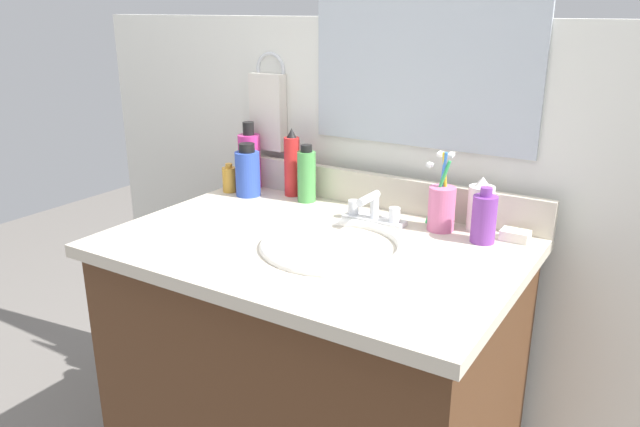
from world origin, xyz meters
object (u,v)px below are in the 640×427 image
bottle_shampoo_blue (248,172)px  bottle_cream_purple (484,218)px  bottle_soap_pink (250,160)px  bottle_oil_amber (229,179)px  bottle_toner_green (307,175)px  bottle_spray_red (292,165)px  soap_bar (515,235)px  bottle_lotion_white (481,206)px  hand_towel (268,112)px  faucet (373,212)px  cup_pink (442,207)px

bottle_shampoo_blue → bottle_cream_purple: (0.68, -0.01, -0.01)m
bottle_soap_pink → bottle_oil_amber: bearing=-109.6°
bottle_toner_green → bottle_soap_pink: 0.22m
bottle_spray_red → soap_bar: size_ratio=3.02×
bottle_soap_pink → bottle_toner_green: bearing=-6.6°
bottle_toner_green → bottle_lotion_white: bottle_toner_green is taller
hand_towel → soap_bar: (0.76, -0.08, -0.21)m
bottle_toner_green → bottle_shampoo_blue: (-0.17, -0.04, -0.01)m
bottle_shampoo_blue → bottle_cream_purple: 0.68m
bottle_soap_pink → soap_bar: (0.79, -0.02, -0.07)m
bottle_oil_amber → soap_bar: bearing=2.9°
soap_bar → faucet: bearing=-168.6°
bottle_shampoo_blue → bottle_cream_purple: bottle_shampoo_blue is taller
bottle_oil_amber → bottle_soap_pink: bearing=70.4°
bottle_cream_purple → soap_bar: (0.06, 0.05, -0.05)m
bottle_toner_green → bottle_spray_red: 0.07m
faucet → bottle_lotion_white: 0.26m
cup_pink → soap_bar: size_ratio=3.03×
bottle_oil_amber → cup_pink: cup_pink is taller
bottle_shampoo_blue → bottle_oil_amber: bearing=179.3°
bottle_oil_amber → bottle_toner_green: bearing=9.7°
hand_towel → bottle_cream_purple: 0.73m
hand_towel → bottle_oil_amber: bearing=-114.6°
bottle_soap_pink → bottle_lotion_white: (0.70, 0.00, -0.03)m
bottle_toner_green → bottle_shampoo_blue: bearing=-166.2°
bottle_toner_green → bottle_soap_pink: size_ratio=0.81×
bottle_toner_green → bottle_lotion_white: (0.48, 0.03, -0.01)m
cup_pink → bottle_oil_amber: bearing=-178.4°
bottle_lotion_white → bottle_oil_amber: bearing=-174.7°
bottle_toner_green → bottle_spray_red: (-0.07, 0.03, 0.02)m
bottle_toner_green → faucet: bearing=-15.4°
bottle_toner_green → soap_bar: bottle_toner_green is taller
bottle_oil_amber → bottle_shampoo_blue: bearing=-0.7°
bottle_toner_green → bottle_spray_red: bottle_spray_red is taller
faucet → bottle_toner_green: bearing=164.6°
cup_pink → bottle_cream_purple: bearing=-13.2°
bottle_soap_pink → hand_towel: bearing=59.9°
hand_towel → bottle_lotion_white: bearing=-4.7°
bottle_spray_red → bottle_lotion_white: size_ratio=1.46×
bottle_oil_amber → bottle_cream_purple: bearing=-0.6°
hand_towel → bottle_shampoo_blue: bearing=-83.5°
bottle_cream_purple → soap_bar: bearing=39.3°
bottle_soap_pink → bottle_lotion_white: bearing=0.0°
bottle_soap_pink → bottle_cream_purple: bottle_soap_pink is taller
bottle_cream_purple → bottle_toner_green: bearing=174.5°
bottle_oil_amber → bottle_spray_red: 0.19m
bottle_oil_amber → bottle_lotion_white: 0.72m
bottle_cream_purple → bottle_lotion_white: bearing=113.4°
bottle_shampoo_blue → bottle_cream_purple: size_ratio=1.16×
bottle_spray_red → bottle_oil_amber: bearing=-159.1°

